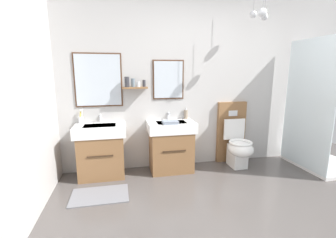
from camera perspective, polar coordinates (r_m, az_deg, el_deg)
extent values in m
cube|color=#4C4744|center=(2.70, 24.65, -24.19)|extent=(5.98, 5.00, 0.10)
cube|color=#B7B5B2|center=(3.83, 9.87, 9.89)|extent=(4.78, 0.12, 2.77)
cube|color=#4C301E|center=(3.51, -16.55, 9.03)|extent=(0.66, 0.02, 0.75)
cube|color=silver|center=(3.50, -16.56, 9.02)|extent=(0.62, 0.01, 0.71)
cube|color=#4C301E|center=(3.57, 0.07, 9.52)|extent=(0.47, 0.02, 0.58)
cube|color=silver|center=(3.56, 0.11, 9.52)|extent=(0.43, 0.01, 0.54)
cube|color=brown|center=(3.44, -8.03, 7.52)|extent=(0.36, 0.14, 0.02)
cylinder|color=#333338|center=(3.41, -9.94, 8.87)|extent=(0.07, 0.07, 0.15)
cylinder|color=slate|center=(3.42, -8.48, 8.71)|extent=(0.05, 0.05, 0.12)
cylinder|color=silver|center=(3.44, -7.24, 8.38)|extent=(0.06, 0.06, 0.08)
cylinder|color=#333338|center=(3.45, -5.84, 8.61)|extent=(0.05, 0.05, 0.10)
sphere|color=silver|center=(3.78, 22.34, 21.99)|extent=(0.10, 0.10, 0.10)
sphere|color=silver|center=(3.89, 20.00, 22.77)|extent=(0.10, 0.10, 0.10)
sphere|color=silver|center=(3.67, 21.98, 22.83)|extent=(0.12, 0.12, 0.12)
cube|color=slate|center=(3.10, -16.22, -17.35)|extent=(0.68, 0.44, 0.01)
cube|color=brown|center=(3.52, -15.81, -8.54)|extent=(0.62, 0.45, 0.61)
cube|color=#3B2919|center=(3.28, -16.14, -8.69)|extent=(0.34, 0.01, 0.02)
cube|color=white|center=(3.41, -16.15, -2.58)|extent=(0.69, 0.47, 0.15)
cube|color=silver|center=(3.37, -16.24, -1.74)|extent=(0.43, 0.26, 0.03)
cylinder|color=silver|center=(3.56, -16.06, 0.12)|extent=(0.03, 0.03, 0.11)
cylinder|color=silver|center=(3.50, -16.16, 0.72)|extent=(0.02, 0.11, 0.02)
cube|color=brown|center=(3.58, 0.70, -7.72)|extent=(0.62, 0.45, 0.61)
cube|color=#3B2919|center=(3.35, 1.56, -7.80)|extent=(0.34, 0.01, 0.02)
cube|color=white|center=(3.48, 0.71, -1.86)|extent=(0.69, 0.47, 0.15)
cube|color=silver|center=(3.44, 0.82, -1.02)|extent=(0.43, 0.26, 0.03)
cylinder|color=silver|center=(3.63, 0.08, 0.77)|extent=(0.03, 0.03, 0.11)
cylinder|color=silver|center=(3.57, 0.27, 1.37)|extent=(0.02, 0.11, 0.02)
cube|color=brown|center=(4.04, 14.93, -2.99)|extent=(0.48, 0.10, 1.00)
cube|color=silver|center=(3.93, 15.51, 1.35)|extent=(0.15, 0.01, 0.09)
cube|color=white|center=(3.91, 16.43, -8.61)|extent=(0.22, 0.30, 0.34)
ellipsoid|color=white|center=(3.80, 17.13, -6.86)|extent=(0.37, 0.46, 0.24)
torus|color=white|center=(3.77, 17.21, -5.49)|extent=(0.35, 0.35, 0.04)
cube|color=white|center=(3.91, 15.80, -2.36)|extent=(0.35, 0.03, 0.33)
cylinder|color=silver|center=(3.57, -20.36, -0.26)|extent=(0.07, 0.07, 0.09)
cylinder|color=white|center=(3.55, -20.20, 0.67)|extent=(0.04, 0.03, 0.17)
cube|color=white|center=(3.52, -20.09, 2.02)|extent=(0.02, 0.02, 0.03)
cylinder|color=yellow|center=(3.57, -20.49, 0.65)|extent=(0.03, 0.01, 0.17)
cube|color=white|center=(3.55, -20.43, 1.96)|extent=(0.02, 0.02, 0.03)
cylinder|color=yellow|center=(3.55, -20.57, 0.63)|extent=(0.03, 0.02, 0.17)
cube|color=white|center=(3.54, -20.52, 2.00)|extent=(0.01, 0.02, 0.03)
cylinder|color=gray|center=(3.67, 4.38, 1.11)|extent=(0.06, 0.06, 0.14)
cylinder|color=silver|center=(3.66, 4.40, 2.47)|extent=(0.02, 0.02, 0.04)
cube|color=gray|center=(3.32, 0.55, -0.80)|extent=(0.22, 0.16, 0.04)
cube|color=white|center=(4.56, 33.69, -9.17)|extent=(0.87, 0.93, 0.05)
cube|color=silver|center=(4.04, 30.86, 3.01)|extent=(0.02, 0.93, 1.90)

